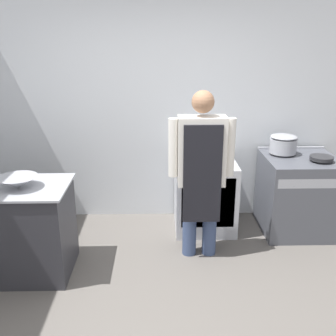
{
  "coord_description": "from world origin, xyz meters",
  "views": [
    {
      "loc": [
        0.01,
        -2.48,
        2.13
      ],
      "look_at": [
        0.09,
        1.12,
        0.92
      ],
      "focal_mm": 42.0,
      "sensor_mm": 36.0,
      "label": 1
    }
  ],
  "objects": [
    {
      "name": "stove",
      "position": [
        1.57,
        1.59,
        0.43
      ],
      "size": [
        0.79,
        0.78,
        0.88
      ],
      "color": "#4C4F56",
      "rests_on": "ground_plane"
    },
    {
      "name": "mixing_bowl",
      "position": [
        -1.23,
        0.76,
        0.92
      ],
      "size": [
        0.35,
        0.35,
        0.1
      ],
      "color": "#9EA0A8",
      "rests_on": "prep_counter"
    },
    {
      "name": "fridge_unit",
      "position": [
        0.53,
        1.67,
        0.4
      ],
      "size": [
        0.67,
        0.67,
        0.8
      ],
      "color": "silver",
      "rests_on": "ground_plane"
    },
    {
      "name": "person_cook",
      "position": [
        0.41,
        1.07,
        0.95
      ],
      "size": [
        0.63,
        0.24,
        1.67
      ],
      "color": "#38476B",
      "rests_on": "ground_plane"
    },
    {
      "name": "stock_pot",
      "position": [
        1.4,
        1.73,
        0.99
      ],
      "size": [
        0.3,
        0.3,
        0.21
      ],
      "color": "#9EA0A8",
      "rests_on": "stove"
    },
    {
      "name": "saute_pan",
      "position": [
        1.73,
        1.46,
        0.9
      ],
      "size": [
        0.24,
        0.24,
        0.04
      ],
      "color": "#262628",
      "rests_on": "stove"
    },
    {
      "name": "wall_back",
      "position": [
        0.0,
        2.06,
        1.35
      ],
      "size": [
        8.0,
        0.05,
        2.7
      ],
      "color": "silver",
      "rests_on": "ground_plane"
    },
    {
      "name": "ground_plane",
      "position": [
        0.0,
        0.0,
        0.0
      ],
      "size": [
        14.0,
        14.0,
        0.0
      ],
      "primitive_type": "plane",
      "color": "#5B5651"
    },
    {
      "name": "prep_counter",
      "position": [
        -1.39,
        0.8,
        0.43
      ],
      "size": [
        1.16,
        0.68,
        0.87
      ],
      "color": "#2D2D33",
      "rests_on": "ground_plane"
    }
  ]
}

